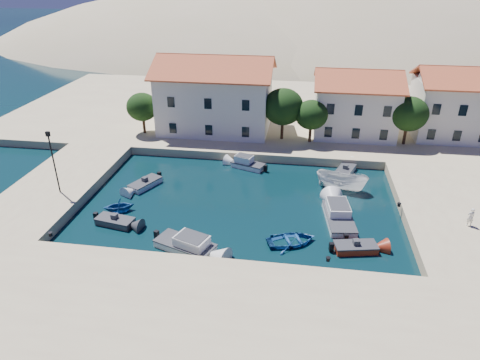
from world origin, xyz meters
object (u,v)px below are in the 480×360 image
Objects in this scene: building_left at (215,93)px; cabin_cruiser_south at (185,244)px; building_right at (453,101)px; rowboat_south at (291,243)px; boat_east at (341,189)px; lamppost at (53,156)px; cabin_cruiser_east at (339,217)px; pedestrian at (471,217)px; building_mid at (356,102)px.

building_left is 26.66m from cabin_cruiser_south.
rowboat_south is at bearing -126.08° from building_right.
boat_east is (4.68, 10.41, 0.00)m from rowboat_south.
lamppost reaches higher than cabin_cruiser_east.
boat_east is (27.34, 6.57, -4.75)m from lamppost.
pedestrian is at bearing -100.19° from building_right.
cabin_cruiser_east is at bearing -67.33° from rowboat_south.
building_right is 26.78m from cabin_cruiser_east.
boat_east is at bearing 13.50° from lamppost.
boat_east is (13.22, 12.53, -0.48)m from cabin_cruiser_south.
cabin_cruiser_east is at bearing -124.05° from building_right.
rowboat_south is at bearing -9.61° from lamppost.
cabin_cruiser_south is at bearing 1.67° from pedestrian.
lamppost is 15.92m from cabin_cruiser_south.
building_left reaches higher than rowboat_south.
building_mid is at bearing 8.10° from boat_east.
boat_east is (15.84, -13.43, -5.94)m from building_left.
building_left is 18.04m from building_mid.
rowboat_south is (-6.83, -24.84, -5.22)m from building_mid.
building_mid is at bearing 35.45° from lamppost.
building_mid is 6.29× the size of pedestrian.
rowboat_south is (22.67, -3.84, -4.75)m from lamppost.
boat_east is at bearing -40.29° from building_left.
building_mid is at bearing -175.24° from building_right.
rowboat_south is 15.29m from pedestrian.
building_mid is 26.28m from rowboat_south.
pedestrian is at bearing -69.64° from building_mid.
lamppost reaches higher than cabin_cruiser_south.
building_mid is 15.50m from boat_east.
cabin_cruiser_south is (2.63, -25.96, -5.46)m from building_left.
pedestrian is (14.79, 3.39, 1.84)m from rowboat_south.
pedestrian is at bearing -99.02° from rowboat_south.
cabin_cruiser_east is at bearing -97.48° from building_mid.
boat_east is 12.45m from pedestrian.
building_left is 2.51× the size of cabin_cruiser_east.
pedestrian is (-4.04, -22.45, -3.64)m from building_right.
cabin_cruiser_south is at bearing 109.11° from cabin_cruiser_east.
cabin_cruiser_east is (12.64, 6.16, 0.00)m from cabin_cruiser_south.
cabin_cruiser_east reaches higher than rowboat_south.
lamppost is at bearing -12.30° from pedestrian.
building_right is 1.74× the size of cabin_cruiser_south.
rowboat_south is 0.71× the size of cabin_cruiser_east.
boat_east is at bearing -46.10° from rowboat_south.
pedestrian is (25.96, -20.45, -4.10)m from building_left.
lamppost is at bearing -152.07° from building_right.
building_right is 2.27× the size of rowboat_south.
building_left is at bearing -176.19° from building_right.
cabin_cruiser_south is at bearing -84.22° from building_left.
lamppost reaches higher than rowboat_south.
building_mid is 1.93× the size of cabin_cruiser_south.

